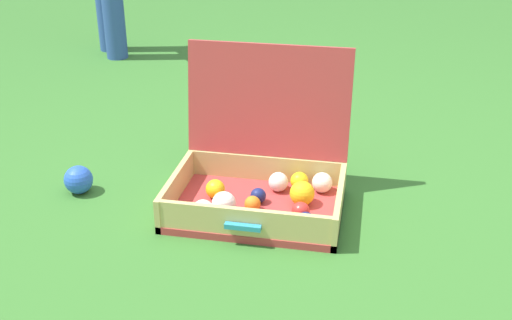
{
  "coord_description": "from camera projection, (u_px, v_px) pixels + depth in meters",
  "views": [
    {
      "loc": [
        0.24,
        -1.75,
        1.05
      ],
      "look_at": [
        -0.1,
        0.0,
        0.19
      ],
      "focal_mm": 44.08,
      "sensor_mm": 36.0,
      "label": 1
    }
  ],
  "objects": [
    {
      "name": "ground_plane",
      "position": [
        285.0,
        215.0,
        2.04
      ],
      "size": [
        16.0,
        16.0,
        0.0
      ],
      "primitive_type": "plane",
      "color": "#336B28"
    },
    {
      "name": "open_suitcase",
      "position": [
        261.0,
        175.0,
        2.07
      ],
      "size": [
        0.56,
        0.47,
        0.5
      ],
      "color": "#B23838",
      "rests_on": "ground"
    },
    {
      "name": "stray_ball_on_grass",
      "position": [
        78.0,
        180.0,
        2.16
      ],
      "size": [
        0.1,
        0.1,
        0.1
      ],
      "primitive_type": "sphere",
      "color": "blue",
      "rests_on": "ground"
    }
  ]
}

